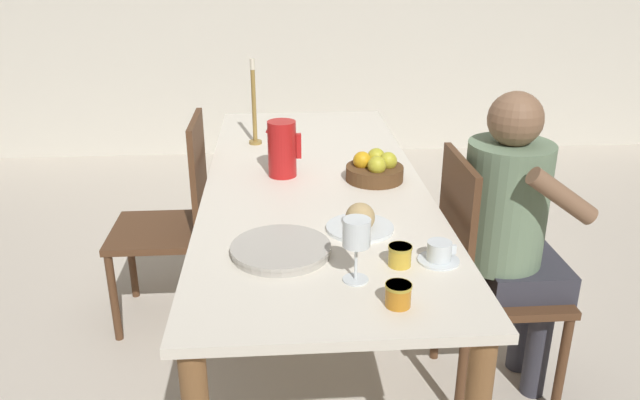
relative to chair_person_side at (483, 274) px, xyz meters
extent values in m
plane|color=beige|center=(-0.61, 0.33, -0.50)|extent=(20.00, 20.00, 0.00)
cube|color=silver|center=(-0.61, 0.33, 0.25)|extent=(0.85, 2.18, 0.03)
cylinder|color=brown|center=(-0.98, 1.35, -0.13)|extent=(0.07, 0.07, 0.74)
cylinder|color=brown|center=(-0.24, 1.35, -0.13)|extent=(0.07, 0.07, 0.74)
cylinder|color=#51331E|center=(0.26, 0.18, -0.29)|extent=(0.04, 0.04, 0.42)
cylinder|color=#51331E|center=(0.26, -0.18, -0.29)|extent=(0.04, 0.04, 0.42)
cylinder|color=#51331E|center=(-0.11, 0.18, -0.29)|extent=(0.04, 0.04, 0.42)
cylinder|color=#51331E|center=(-0.11, -0.18, -0.29)|extent=(0.04, 0.04, 0.42)
cube|color=#51331E|center=(0.08, 0.00, -0.07)|extent=(0.42, 0.42, 0.03)
cube|color=#51331E|center=(-0.12, 0.00, 0.20)|extent=(0.03, 0.39, 0.50)
cylinder|color=#51331E|center=(-1.48, 0.42, -0.29)|extent=(0.04, 0.04, 0.42)
cylinder|color=#51331E|center=(-1.48, 0.79, -0.29)|extent=(0.04, 0.04, 0.42)
cylinder|color=#51331E|center=(-1.11, 0.42, -0.29)|extent=(0.04, 0.04, 0.42)
cylinder|color=#51331E|center=(-1.11, 0.79, -0.29)|extent=(0.04, 0.04, 0.42)
cube|color=#51331E|center=(-1.30, 0.60, -0.07)|extent=(0.42, 0.42, 0.03)
cube|color=#51331E|center=(-1.10, 0.60, 0.20)|extent=(0.03, 0.39, 0.50)
cylinder|color=#33333D|center=(0.22, 0.10, -0.28)|extent=(0.09, 0.09, 0.45)
cylinder|color=#33333D|center=(0.22, -0.06, -0.28)|extent=(0.09, 0.09, 0.45)
cube|color=#33333D|center=(0.15, 0.02, -0.01)|extent=(0.30, 0.34, 0.11)
cylinder|color=slate|center=(0.06, 0.02, 0.27)|extent=(0.30, 0.30, 0.46)
sphere|color=brown|center=(0.06, 0.02, 0.59)|extent=(0.19, 0.19, 0.19)
cylinder|color=brown|center=(0.16, -0.19, 0.38)|extent=(0.25, 0.06, 0.20)
cylinder|color=red|center=(-0.73, 0.39, 0.38)|extent=(0.11, 0.11, 0.23)
cube|color=red|center=(-0.67, 0.39, 0.39)|extent=(0.02, 0.02, 0.10)
cone|color=red|center=(-0.78, 0.39, 0.47)|extent=(0.04, 0.04, 0.04)
cylinder|color=white|center=(-0.54, -0.48, 0.27)|extent=(0.07, 0.07, 0.00)
cylinder|color=white|center=(-0.54, -0.48, 0.32)|extent=(0.01, 0.01, 0.10)
cylinder|color=white|center=(-0.54, -0.48, 0.41)|extent=(0.08, 0.08, 0.08)
cylinder|color=silver|center=(-0.29, -0.38, 0.27)|extent=(0.12, 0.12, 0.01)
cylinder|color=silver|center=(-0.29, -0.38, 0.30)|extent=(0.07, 0.07, 0.06)
cube|color=silver|center=(-0.24, -0.38, 0.30)|extent=(0.01, 0.01, 0.03)
cylinder|color=#B7B2A8|center=(-0.75, -0.30, 0.27)|extent=(0.30, 0.30, 0.02)
cylinder|color=#B7B2A8|center=(-0.75, -0.30, 0.29)|extent=(0.30, 0.30, 0.01)
cylinder|color=silver|center=(-0.49, -0.14, 0.27)|extent=(0.22, 0.22, 0.01)
sphere|color=tan|center=(-0.49, -0.14, 0.31)|extent=(0.10, 0.10, 0.10)
cylinder|color=gold|center=(-0.40, -0.40, 0.30)|extent=(0.07, 0.07, 0.06)
cylinder|color=gold|center=(-0.40, -0.40, 0.32)|extent=(0.07, 0.07, 0.01)
cylinder|color=#C67A1E|center=(-0.45, -0.61, 0.30)|extent=(0.07, 0.07, 0.06)
cylinder|color=gold|center=(-0.45, -0.61, 0.32)|extent=(0.07, 0.07, 0.01)
cylinder|color=brown|center=(-0.37, 0.31, 0.29)|extent=(0.23, 0.23, 0.06)
sphere|color=gold|center=(-0.32, 0.31, 0.34)|extent=(0.07, 0.07, 0.07)
sphere|color=gold|center=(-0.36, 0.36, 0.34)|extent=(0.07, 0.07, 0.07)
sphere|color=gold|center=(-0.42, 0.33, 0.34)|extent=(0.07, 0.07, 0.07)
sphere|color=gold|center=(-0.37, 0.26, 0.34)|extent=(0.07, 0.07, 0.07)
cylinder|color=olive|center=(-0.85, 0.84, 0.27)|extent=(0.06, 0.06, 0.01)
cylinder|color=olive|center=(-0.85, 0.84, 0.45)|extent=(0.02, 0.02, 0.33)
cylinder|color=beige|center=(-0.85, 0.84, 0.64)|extent=(0.02, 0.02, 0.05)
camera|label=1|loc=(-0.75, -1.99, 1.13)|focal=35.00mm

